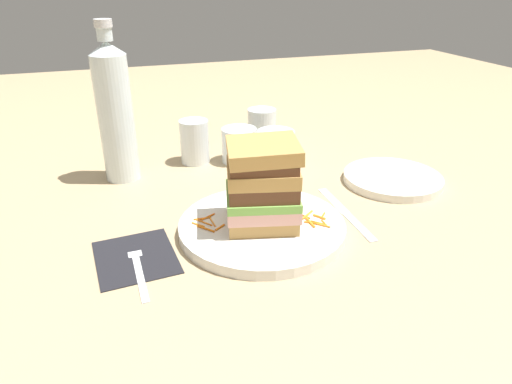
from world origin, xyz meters
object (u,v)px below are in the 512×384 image
empty_tumbler_0 (195,142)px  side_plate (392,179)px  juice_glass (275,156)px  main_plate (262,227)px  knife (347,214)px  empty_tumbler_1 (239,145)px  empty_tumbler_2 (262,128)px  sandwich (262,185)px  fork (137,263)px  water_bottle (115,112)px  napkin_dark (136,257)px

empty_tumbler_0 → side_plate: size_ratio=0.49×
juice_glass → empty_tumbler_0: (-0.14, 0.12, 0.01)m
main_plate → knife: 0.16m
empty_tumbler_1 → empty_tumbler_2: empty_tumbler_2 is taller
juice_glass → empty_tumbler_0: 0.19m
sandwich → side_plate: (0.31, 0.10, -0.08)m
empty_tumbler_0 → main_plate: bearing=-83.2°
main_plate → side_plate: 0.33m
juice_glass → side_plate: (0.21, -0.12, -0.03)m
main_plate → empty_tumbler_0: 0.34m
fork → water_bottle: 0.35m
napkin_dark → empty_tumbler_2: empty_tumbler_2 is taller
knife → empty_tumbler_0: empty_tumbler_0 is taller
napkin_dark → fork: 0.02m
empty_tumbler_1 → water_bottle: bearing=-177.5°
napkin_dark → knife: (0.36, 0.02, 0.00)m
napkin_dark → fork: fork is taller
fork → main_plate: bearing=9.6°
knife → napkin_dark: bearing=-177.1°
sandwich → water_bottle: (-0.20, 0.29, 0.05)m
main_plate → empty_tumbler_2: 0.41m
sandwich → napkin_dark: bearing=-176.7°
fork → juice_glass: 0.40m
juice_glass → empty_tumbler_2: juice_glass is taller
fork → empty_tumbler_0: (0.16, 0.37, 0.04)m
empty_tumbler_0 → juice_glass: bearing=-39.1°
sandwich → napkin_dark: (-0.20, -0.01, -0.08)m
empty_tumbler_2 → side_plate: bearing=-58.5°
napkin_dark → juice_glass: (0.31, 0.23, 0.04)m
main_plate → knife: (0.16, 0.01, -0.01)m
empty_tumbler_1 → napkin_dark: bearing=-128.9°
juice_glass → empty_tumbler_1: bearing=119.6°
main_plate → napkin_dark: main_plate is taller
juice_glass → water_bottle: bearing=165.4°
knife → empty_tumbler_0: (-0.20, 0.33, 0.05)m
sandwich → empty_tumbler_2: sandwich is taller
empty_tumbler_0 → fork: bearing=-113.9°
main_plate → empty_tumbler_1: size_ratio=3.50×
empty_tumbler_2 → juice_glass: bearing=-100.0°
sandwich → water_bottle: bearing=123.8°
water_bottle → empty_tumbler_0: (0.16, 0.04, -0.09)m
sandwich → empty_tumbler_1: sandwich is taller
juice_glass → empty_tumbler_1: 0.10m
juice_glass → side_plate: juice_glass is taller
sandwich → main_plate: bearing=173.5°
empty_tumbler_2 → knife: bearing=-86.3°
juice_glass → water_bottle: (-0.30, 0.08, 0.10)m
main_plate → empty_tumbler_0: bearing=96.8°
main_plate → empty_tumbler_1: 0.31m
empty_tumbler_1 → juice_glass: bearing=-60.4°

